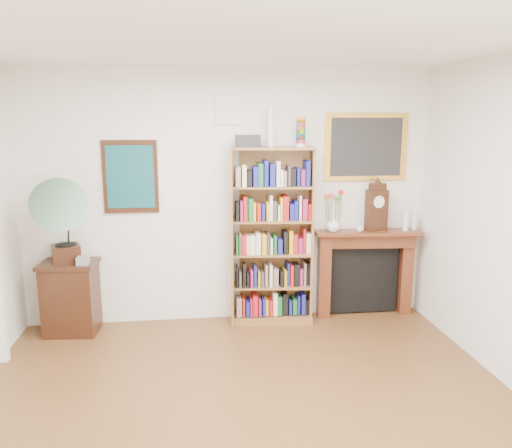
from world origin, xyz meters
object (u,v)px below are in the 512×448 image
Objects in this scene: side_cabinet at (71,298)px; mantel_clock at (377,208)px; gramophone at (59,216)px; fireplace at (365,266)px; flower_vase at (333,224)px; bottle_left at (406,220)px; cd_stack at (83,261)px; bottle_right at (414,221)px; bookshelf at (272,227)px; teacup at (360,229)px.

mantel_clock reaches higher than side_cabinet.
gramophone is (-0.03, -0.09, 0.90)m from side_cabinet.
side_cabinet is 3.29m from fireplace.
mantel_clock is at bearing 0.78° from flower_vase.
gramophone is 3.75m from bottle_left.
mantel_clock is (3.20, 0.21, 0.45)m from cd_stack.
flower_vase is 0.95m from bottle_right.
bookshelf is 11.31× the size of bottle_right.
fireplace is 1.34× the size of gramophone.
flower_vase is at bearing -170.07° from fireplace.
flower_vase is at bearing 168.76° from teacup.
side_cabinet is (-2.17, -0.05, -0.71)m from bookshelf.
bookshelf is 13.13× the size of flower_vase.
flower_vase is 0.86× the size of bottle_right.
bottle_left is (0.54, 0.01, 0.09)m from teacup.
fireplace is at bearing 149.96° from mantel_clock.
gramophone is at bearing -170.39° from bookshelf.
bookshelf reaches higher than gramophone.
bottle_left is (3.54, 0.16, 0.31)m from cd_stack.
fireplace is at bearing 169.07° from bottle_left.
teacup reaches higher than fireplace.
gramophone reaches higher than bottle_right.
bottle_right reaches higher than flower_vase.
gramophone is at bearing 176.68° from cd_stack.
mantel_clock is 0.36m from bottle_left.
side_cabinet is 3.27× the size of bottle_left.
gramophone reaches higher than bottle_left.
bottle_right reaches higher than side_cabinet.
mantel_clock is 3.11× the size of flower_vase.
bookshelf reaches higher than bottle_left.
fireplace is (3.28, 0.14, 0.20)m from side_cabinet.
bookshelf is 2.02m from cd_stack.
mantel_clock reaches higher than cd_stack.
mantel_clock is at bearing 17.58° from teacup.
cd_stack is (0.18, -0.11, 0.43)m from side_cabinet.
cd_stack is 3.24m from mantel_clock.
bookshelf reaches higher than fireplace.
bottle_right is (0.45, -0.02, -0.16)m from mantel_clock.
cd_stack reaches higher than side_cabinet.
bookshelf is 1.66m from bottle_right.
teacup is (1.00, -0.01, -0.05)m from bookshelf.
bottle_right reaches higher than cd_stack.
mantel_clock is 6.51× the size of teacup.
gramophone is at bearing -177.27° from bottle_right.
gramophone is 0.51m from cd_stack.
bottle_left is (0.33, -0.05, -0.14)m from mantel_clock.
flower_vase is (2.70, 0.21, 0.28)m from cd_stack.
gramophone is 7.56× the size of cd_stack.
bottle_right is (0.95, -0.01, 0.01)m from flower_vase.
teacup is at bearing -11.24° from flower_vase.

